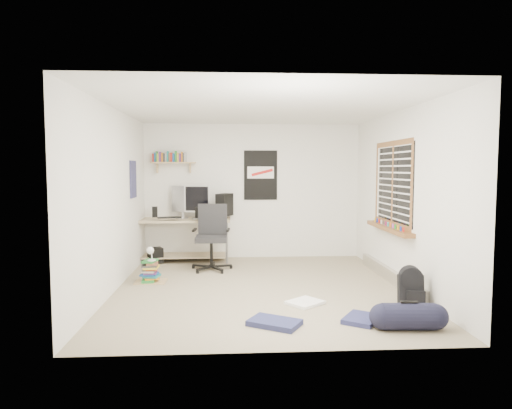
{
  "coord_description": "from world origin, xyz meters",
  "views": [
    {
      "loc": [
        -0.44,
        -6.27,
        1.67
      ],
      "look_at": [
        -0.06,
        0.15,
        1.17
      ],
      "focal_mm": 32.0,
      "sensor_mm": 36.0,
      "label": 1
    }
  ],
  "objects": [
    {
      "name": "window",
      "position": [
        1.95,
        0.3,
        1.45
      ],
      "size": [
        0.1,
        1.5,
        1.26
      ],
      "primitive_type": "cube",
      "color": "brown",
      "rests_on": "right_wall"
    },
    {
      "name": "monitor_left",
      "position": [
        -1.27,
        2.0,
        1.05
      ],
      "size": [
        0.44,
        0.26,
        0.47
      ],
      "primitive_type": "cube",
      "rotation": [
        0.0,
        0.0,
        -0.39
      ],
      "color": "#98999D",
      "rests_on": "desk"
    },
    {
      "name": "book_stack",
      "position": [
        -1.6,
        0.44,
        0.15
      ],
      "size": [
        0.56,
        0.49,
        0.33
      ],
      "primitive_type": "cube",
      "rotation": [
        0.0,
        0.0,
        -0.2
      ],
      "color": "brown",
      "rests_on": "floor"
    },
    {
      "name": "subwoofer",
      "position": [
        -1.75,
        1.8,
        0.14
      ],
      "size": [
        0.31,
        0.31,
        0.27
      ],
      "primitive_type": "cube",
      "rotation": [
        0.0,
        0.0,
        0.41
      ],
      "color": "black",
      "rests_on": "floor"
    },
    {
      "name": "floor",
      "position": [
        0.0,
        0.0,
        -0.01
      ],
      "size": [
        4.0,
        4.5,
        0.01
      ],
      "primitive_type": "cube",
      "color": "gray",
      "rests_on": "ground"
    },
    {
      "name": "keyboard",
      "position": [
        -1.48,
        1.67,
        0.83
      ],
      "size": [
        0.42,
        0.21,
        0.02
      ],
      "primitive_type": "cube",
      "rotation": [
        0.0,
        0.0,
        0.19
      ],
      "color": "black",
      "rests_on": "desk"
    },
    {
      "name": "speaker_right",
      "position": [
        -0.97,
        1.67,
        0.91
      ],
      "size": [
        0.12,
        0.12,
        0.19
      ],
      "primitive_type": "cube",
      "rotation": [
        0.0,
        0.0,
        -0.31
      ],
      "color": "black",
      "rests_on": "desk"
    },
    {
      "name": "tshirt",
      "position": [
        0.49,
        -0.79,
        0.02
      ],
      "size": [
        0.53,
        0.52,
        0.04
      ],
      "primitive_type": "cube",
      "rotation": [
        0.0,
        0.0,
        0.68
      ],
      "color": "white",
      "rests_on": "floor"
    },
    {
      "name": "desk",
      "position": [
        -1.32,
        2.0,
        0.36
      ],
      "size": [
        1.86,
        0.97,
        0.82
      ],
      "primitive_type": "cube",
      "rotation": [
        0.0,
        0.0,
        -0.11
      ],
      "color": "#CBA98D",
      "rests_on": "floor"
    },
    {
      "name": "desk_lamp",
      "position": [
        -1.58,
        0.42,
        0.38
      ],
      "size": [
        0.19,
        0.23,
        0.2
      ],
      "primitive_type": "cube",
      "rotation": [
        0.0,
        0.0,
        0.4
      ],
      "color": "white",
      "rests_on": "book_stack"
    },
    {
      "name": "left_wall",
      "position": [
        -2.0,
        0.0,
        1.25
      ],
      "size": [
        0.01,
        4.5,
        2.5
      ],
      "primitive_type": "cube",
      "color": "silver",
      "rests_on": "ground"
    },
    {
      "name": "monitor_right",
      "position": [
        -1.02,
        1.91,
        1.06
      ],
      "size": [
        0.45,
        0.13,
        0.49
      ],
      "primitive_type": "cube",
      "rotation": [
        0.0,
        0.0,
        -0.05
      ],
      "color": "#9E9EA3",
      "rests_on": "desk"
    },
    {
      "name": "duffel_bag",
      "position": [
        1.42,
        -1.75,
        0.14
      ],
      "size": [
        0.3,
        0.3,
        0.55
      ],
      "primitive_type": "cylinder",
      "rotation": [
        0.0,
        0.0,
        -0.07
      ],
      "color": "black",
      "rests_on": "floor"
    },
    {
      "name": "wall_shelf",
      "position": [
        -1.45,
        2.14,
        1.78
      ],
      "size": [
        0.8,
        0.22,
        0.24
      ],
      "primitive_type": "cube",
      "color": "tan",
      "rests_on": "back_wall"
    },
    {
      "name": "poster_back_wall",
      "position": [
        0.15,
        2.23,
        1.55
      ],
      "size": [
        0.62,
        0.03,
        0.92
      ],
      "primitive_type": "cube",
      "color": "black",
      "rests_on": "back_wall"
    },
    {
      "name": "jeans_a",
      "position": [
        0.04,
        -1.54,
        0.03
      ],
      "size": [
        0.63,
        0.56,
        0.06
      ],
      "primitive_type": "cube",
      "rotation": [
        0.0,
        0.0,
        -0.53
      ],
      "color": "navy",
      "rests_on": "floor"
    },
    {
      "name": "right_wall",
      "position": [
        2.0,
        0.0,
        1.25
      ],
      "size": [
        0.01,
        4.5,
        2.5
      ],
      "primitive_type": "cube",
      "color": "silver",
      "rests_on": "ground"
    },
    {
      "name": "jeans_b",
      "position": [
        1.01,
        -1.46,
        0.03
      ],
      "size": [
        0.51,
        0.54,
        0.05
      ],
      "primitive_type": "cube",
      "rotation": [
        0.0,
        0.0,
        0.99
      ],
      "color": "#232650",
      "rests_on": "floor"
    },
    {
      "name": "poster_left_wall",
      "position": [
        -1.99,
        1.2,
        1.5
      ],
      "size": [
        0.02,
        0.42,
        0.6
      ],
      "primitive_type": "cube",
      "color": "navy",
      "rests_on": "left_wall"
    },
    {
      "name": "office_chair",
      "position": [
        -0.73,
        1.2,
        0.49
      ],
      "size": [
        0.76,
        0.76,
        1.09
      ],
      "primitive_type": "cube",
      "rotation": [
        0.0,
        0.0,
        -0.07
      ],
      "color": "black",
      "rests_on": "floor"
    },
    {
      "name": "ceiling",
      "position": [
        0.0,
        0.0,
        2.5
      ],
      "size": [
        4.0,
        4.5,
        0.01
      ],
      "primitive_type": "cube",
      "color": "white",
      "rests_on": "ground"
    },
    {
      "name": "baseboard_heater",
      "position": [
        1.96,
        0.3,
        0.09
      ],
      "size": [
        0.08,
        2.5,
        0.18
      ],
      "primitive_type": "cube",
      "color": "#B7B2A8",
      "rests_on": "floor"
    },
    {
      "name": "back_wall",
      "position": [
        0.0,
        2.25,
        1.25
      ],
      "size": [
        4.0,
        0.01,
        2.5
      ],
      "primitive_type": "cube",
      "color": "silver",
      "rests_on": "ground"
    },
    {
      "name": "speaker_left",
      "position": [
        -1.75,
        1.82,
        0.91
      ],
      "size": [
        0.11,
        0.11,
        0.19
      ],
      "primitive_type": "cube",
      "rotation": [
        0.0,
        0.0,
        0.18
      ],
      "color": "black",
      "rests_on": "desk"
    },
    {
      "name": "pc_tower",
      "position": [
        -0.52,
        2.0,
        1.02
      ],
      "size": [
        0.33,
        0.43,
        0.4
      ],
      "primitive_type": "cube",
      "rotation": [
        0.0,
        0.0,
        -0.43
      ],
      "color": "black",
      "rests_on": "desk"
    },
    {
      "name": "backpack",
      "position": [
        1.75,
        -0.98,
        0.2
      ],
      "size": [
        0.33,
        0.28,
        0.38
      ],
      "primitive_type": "cube",
      "rotation": [
        0.0,
        0.0,
        -0.21
      ],
      "color": "black",
      "rests_on": "floor"
    }
  ]
}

